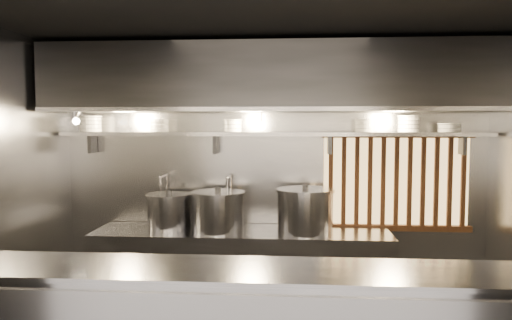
# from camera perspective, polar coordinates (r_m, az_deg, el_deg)

# --- Properties ---
(ceiling) EXTENTS (4.50, 4.50, 0.00)m
(ceiling) POSITION_cam_1_polar(r_m,az_deg,el_deg) (3.94, 1.00, 16.09)
(ceiling) COLOR black
(ceiling) RESTS_ON wall_back
(wall_back) EXTENTS (4.50, 0.00, 4.50)m
(wall_back) POSITION_cam_1_polar(r_m,az_deg,el_deg) (5.38, 1.90, -2.08)
(wall_back) COLOR gray
(wall_back) RESTS_ON floor
(cooking_bench) EXTENTS (3.00, 0.70, 0.90)m
(cooking_bench) POSITION_cam_1_polar(r_m,az_deg,el_deg) (5.24, -1.67, -12.89)
(cooking_bench) COLOR #939398
(cooking_bench) RESTS_ON floor
(bowl_shelf) EXTENTS (4.40, 0.34, 0.04)m
(bowl_shelf) POSITION_cam_1_polar(r_m,az_deg,el_deg) (5.17, 1.83, 3.00)
(bowl_shelf) COLOR #939398
(bowl_shelf) RESTS_ON wall_back
(exhaust_hood) EXTENTS (4.40, 0.81, 0.65)m
(exhaust_hood) POSITION_cam_1_polar(r_m,az_deg,el_deg) (4.97, 1.73, 9.23)
(exhaust_hood) COLOR #2D2D30
(exhaust_hood) RESTS_ON ceiling
(wood_screen) EXTENTS (1.56, 0.09, 1.04)m
(wood_screen) POSITION_cam_1_polar(r_m,az_deg,el_deg) (5.44, 15.69, -2.37)
(wood_screen) COLOR #EEBC6B
(wood_screen) RESTS_ON wall_back
(faucet_left) EXTENTS (0.04, 0.30, 0.50)m
(faucet_left) POSITION_cam_1_polar(r_m,az_deg,el_deg) (5.43, -10.39, -3.07)
(faucet_left) COLOR silver
(faucet_left) RESTS_ON wall_back
(faucet_right) EXTENTS (0.04, 0.30, 0.50)m
(faucet_right) POSITION_cam_1_polar(r_m,az_deg,el_deg) (5.30, -3.04, -3.19)
(faucet_right) COLOR silver
(faucet_right) RESTS_ON wall_back
(heat_lamp) EXTENTS (0.25, 0.35, 0.20)m
(heat_lamp) POSITION_cam_1_polar(r_m,az_deg,el_deg) (5.16, -20.07, 4.82)
(heat_lamp) COLOR #939398
(heat_lamp) RESTS_ON exhaust_hood
(pendant_bulb) EXTENTS (0.09, 0.09, 0.19)m
(pendant_bulb) POSITION_cam_1_polar(r_m,az_deg,el_deg) (5.06, 0.64, 3.90)
(pendant_bulb) COLOR #2D2D30
(pendant_bulb) RESTS_ON exhaust_hood
(stock_pot_left) EXTENTS (0.63, 0.63, 0.40)m
(stock_pot_left) POSITION_cam_1_polar(r_m,az_deg,el_deg) (5.26, -9.91, -5.76)
(stock_pot_left) COLOR #939398
(stock_pot_left) RESTS_ON cooking_bench
(stock_pot_mid) EXTENTS (0.55, 0.55, 0.44)m
(stock_pot_mid) POSITION_cam_1_polar(r_m,az_deg,el_deg) (5.07, -4.37, -5.86)
(stock_pot_mid) COLOR #939398
(stock_pot_mid) RESTS_ON cooking_bench
(stock_pot_right) EXTENTS (0.71, 0.71, 0.48)m
(stock_pot_right) POSITION_cam_1_polar(r_m,az_deg,el_deg) (5.01, 5.64, -5.77)
(stock_pot_right) COLOR #939398
(stock_pot_right) RESTS_ON cooking_bench
(bowl_stack_0) EXTENTS (0.24, 0.24, 0.17)m
(bowl_stack_0) POSITION_cam_1_polar(r_m,az_deg,el_deg) (5.60, -18.39, 3.95)
(bowl_stack_0) COLOR silver
(bowl_stack_0) RESTS_ON bowl_shelf
(bowl_stack_1) EXTENTS (0.21, 0.21, 0.13)m
(bowl_stack_1) POSITION_cam_1_polar(r_m,az_deg,el_deg) (5.36, -10.98, 3.88)
(bowl_stack_1) COLOR silver
(bowl_stack_1) RESTS_ON bowl_shelf
(bowl_stack_2) EXTENTS (0.20, 0.20, 0.13)m
(bowl_stack_2) POSITION_cam_1_polar(r_m,az_deg,el_deg) (5.21, -2.68, 3.95)
(bowl_stack_2) COLOR silver
(bowl_stack_2) RESTS_ON bowl_shelf
(bowl_stack_3) EXTENTS (0.22, 0.22, 0.13)m
(bowl_stack_3) POSITION_cam_1_polar(r_m,az_deg,el_deg) (5.22, 12.36, 3.86)
(bowl_stack_3) COLOR silver
(bowl_stack_3) RESTS_ON bowl_shelf
(bowl_stack_4) EXTENTS (0.23, 0.23, 0.17)m
(bowl_stack_4) POSITION_cam_1_polar(r_m,az_deg,el_deg) (5.30, 17.03, 3.98)
(bowl_stack_4) COLOR silver
(bowl_stack_4) RESTS_ON bowl_shelf
(bowl_stack_5) EXTENTS (0.24, 0.24, 0.09)m
(bowl_stack_5) POSITION_cam_1_polar(r_m,az_deg,el_deg) (5.40, 21.21, 3.48)
(bowl_stack_5) COLOR silver
(bowl_stack_5) RESTS_ON bowl_shelf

